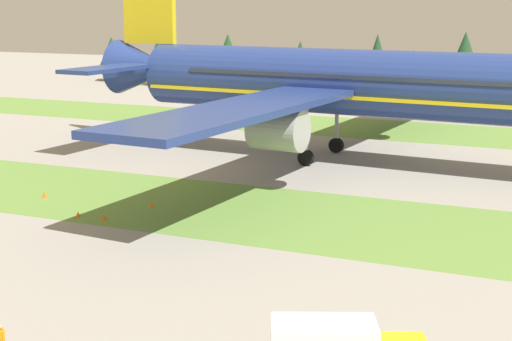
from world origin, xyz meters
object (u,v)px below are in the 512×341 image
at_px(ground_crew_marshaller, 1,340).
at_px(taxiway_marker_2, 78,215).
at_px(airliner, 345,82).
at_px(taxiway_marker_3, 44,194).
at_px(taxiway_marker_1, 151,204).
at_px(taxiway_marker_0, 104,217).

relative_size(ground_crew_marshaller, taxiway_marker_2, 3.62).
bearing_deg(airliner, taxiway_marker_2, -17.91).
bearing_deg(taxiway_marker_3, ground_crew_marshaller, -54.73).
relative_size(taxiway_marker_2, taxiway_marker_3, 0.78).
relative_size(ground_crew_marshaller, taxiway_marker_1, 3.38).
distance_m(airliner, taxiway_marker_1, 28.09).
xyz_separation_m(taxiway_marker_0, taxiway_marker_2, (-2.36, -0.18, -0.02)).
xyz_separation_m(airliner, taxiway_marker_0, (-10.11, -30.39, -8.36)).
distance_m(taxiway_marker_1, taxiway_marker_3, 10.34).
relative_size(airliner, taxiway_marker_2, 154.63).
bearing_deg(ground_crew_marshaller, taxiway_marker_2, 139.67).
xyz_separation_m(airliner, taxiway_marker_2, (-12.47, -30.57, -8.38)).
xyz_separation_m(ground_crew_marshaller, taxiway_marker_2, (-12.05, 22.32, -0.71)).
height_order(taxiway_marker_1, taxiway_marker_2, taxiway_marker_1).
bearing_deg(taxiway_marker_1, taxiway_marker_0, -104.23).
bearing_deg(taxiway_marker_2, airliner, 67.81).
relative_size(airliner, taxiway_marker_3, 119.94).
relative_size(airliner, taxiway_marker_0, 141.80).
bearing_deg(airliner, taxiway_marker_0, -14.13).
bearing_deg(airliner, taxiway_marker_1, -14.94).
distance_m(taxiway_marker_1, taxiway_marker_2, 6.38).
xyz_separation_m(taxiway_marker_0, taxiway_marker_3, (-8.99, 3.92, 0.05)).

